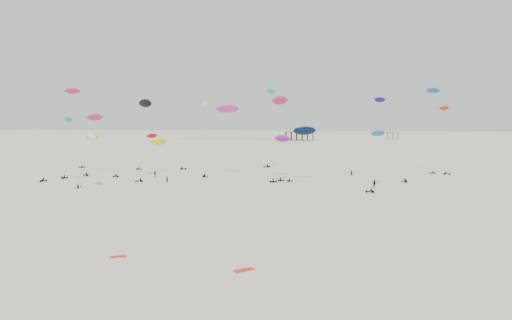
% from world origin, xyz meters
% --- Properties ---
extents(ground_plane, '(900.00, 900.00, 0.00)m').
position_xyz_m(ground_plane, '(0.00, 200.00, 0.00)').
color(ground_plane, beige).
extents(pavilion_main, '(21.00, 13.00, 9.80)m').
position_xyz_m(pavilion_main, '(-10.00, 350.00, 4.22)').
color(pavilion_main, brown).
rests_on(pavilion_main, ground).
extents(pavilion_small, '(9.00, 7.00, 8.00)m').
position_xyz_m(pavilion_small, '(60.00, 380.00, 3.49)').
color(pavilion_small, brown).
rests_on(pavilion_small, ground).
extents(pier_fence, '(80.20, 0.20, 1.50)m').
position_xyz_m(pier_fence, '(-62.00, 350.00, 0.77)').
color(pier_fence, black).
rests_on(pier_fence, ground).
extents(rig_0, '(6.34, 9.71, 17.00)m').
position_xyz_m(rig_0, '(-53.67, 101.65, 10.80)').
color(rig_0, black).
rests_on(rig_0, ground).
extents(rig_1, '(8.77, 9.41, 21.90)m').
position_xyz_m(rig_1, '(31.06, 113.96, 11.08)').
color(rig_1, black).
rests_on(rig_1, ground).
extents(rig_2, '(4.11, 8.35, 24.46)m').
position_xyz_m(rig_2, '(-54.07, 107.57, 16.89)').
color(rig_2, black).
rests_on(rig_2, ground).
extents(rig_3, '(6.28, 5.05, 11.44)m').
position_xyz_m(rig_3, '(-41.16, 130.55, 7.55)').
color(rig_3, black).
rests_on(rig_3, ground).
extents(rig_4, '(7.04, 16.30, 19.71)m').
position_xyz_m(rig_4, '(-54.07, 120.48, 13.38)').
color(rig_4, black).
rests_on(rig_4, ground).
extents(rig_5, '(4.85, 16.54, 16.74)m').
position_xyz_m(rig_5, '(2.21, 119.46, 8.74)').
color(rig_5, black).
rests_on(rig_5, ground).
extents(rig_6, '(5.43, 8.44, 12.79)m').
position_xyz_m(rig_6, '(-39.98, 91.63, 10.30)').
color(rig_6, black).
rests_on(rig_6, ground).
extents(rig_7, '(4.03, 14.48, 22.15)m').
position_xyz_m(rig_7, '(48.94, 137.51, 11.21)').
color(rig_7, black).
rests_on(rig_7, ground).
extents(rig_8, '(7.60, 10.46, 14.92)m').
position_xyz_m(rig_8, '(8.50, 113.71, 11.89)').
color(rig_8, black).
rests_on(rig_8, ground).
extents(rig_9, '(4.65, 12.39, 25.88)m').
position_xyz_m(rig_9, '(45.70, 140.25, 20.69)').
color(rig_9, black).
rests_on(rig_9, ground).
extents(rig_10, '(6.10, 14.87, 15.02)m').
position_xyz_m(rig_10, '(-66.25, 141.54, 7.90)').
color(rig_10, black).
rests_on(rig_10, ground).
extents(rig_11, '(5.96, 17.26, 24.76)m').
position_xyz_m(rig_11, '(-28.60, 139.78, 11.44)').
color(rig_11, black).
rests_on(rig_11, ground).
extents(rig_12, '(5.75, 17.37, 18.67)m').
position_xyz_m(rig_12, '(26.28, 102.12, 9.23)').
color(rig_12, black).
rests_on(rig_12, ground).
extents(rig_13, '(7.20, 16.16, 22.93)m').
position_xyz_m(rig_13, '(-34.59, 111.75, 17.50)').
color(rig_13, black).
rests_on(rig_13, ground).
extents(rig_14, '(10.41, 18.18, 17.70)m').
position_xyz_m(rig_14, '(-36.08, 121.83, 7.96)').
color(rig_14, black).
rests_on(rig_14, ground).
extents(rig_15, '(8.73, 14.47, 21.39)m').
position_xyz_m(rig_15, '(-14.63, 122.60, 16.87)').
color(rig_15, black).
rests_on(rig_15, ground).
extents(rig_16, '(4.88, 7.37, 21.87)m').
position_xyz_m(rig_16, '(2.69, 107.89, 17.81)').
color(rig_16, black).
rests_on(rig_16, ground).
extents(rig_17, '(4.71, 6.86, 26.21)m').
position_xyz_m(rig_17, '(-4.55, 145.41, 20.52)').
color(rig_17, black).
rests_on(rig_17, ground).
extents(spectator_0, '(0.92, 0.84, 2.08)m').
position_xyz_m(spectator_0, '(-24.09, 99.38, 0.00)').
color(spectator_0, black).
rests_on(spectator_0, ground).
extents(spectator_1, '(1.10, 0.67, 2.19)m').
position_xyz_m(spectator_1, '(25.85, 98.59, 0.00)').
color(spectator_1, black).
rests_on(spectator_1, ground).
extents(spectator_2, '(1.32, 1.08, 1.97)m').
position_xyz_m(spectator_2, '(-31.97, 111.88, 0.00)').
color(spectator_2, black).
rests_on(spectator_2, ground).
extents(spectator_3, '(0.83, 0.66, 2.02)m').
position_xyz_m(spectator_3, '(21.33, 122.77, 0.00)').
color(spectator_3, black).
rests_on(spectator_3, ground).
extents(grounded_kite_a, '(2.24, 2.14, 0.08)m').
position_xyz_m(grounded_kite_a, '(7.67, 32.62, 0.00)').
color(grounded_kite_a, red).
rests_on(grounded_kite_a, ground).
extents(grounded_kite_b, '(1.93, 1.41, 0.07)m').
position_xyz_m(grounded_kite_b, '(-7.56, 35.38, 0.00)').
color(grounded_kite_b, red).
rests_on(grounded_kite_b, ground).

